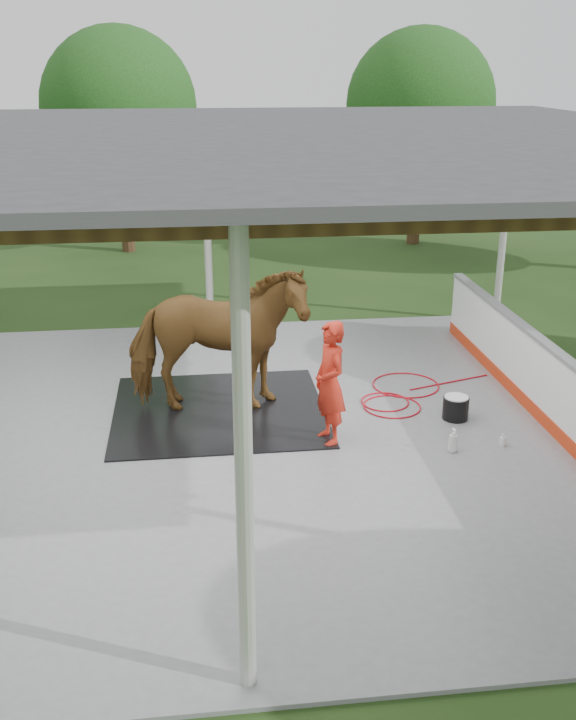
{
  "coord_description": "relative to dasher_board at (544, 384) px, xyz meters",
  "views": [
    {
      "loc": [
        -0.33,
        -10.03,
        4.92
      ],
      "look_at": [
        0.91,
        -0.01,
        1.14
      ],
      "focal_mm": 40.0,
      "sensor_mm": 36.0,
      "label": 1
    }
  ],
  "objects": [
    {
      "name": "tree_belt",
      "position": [
        -4.3,
        0.9,
        3.2
      ],
      "size": [
        28.0,
        28.0,
        5.8
      ],
      "color": "#382314",
      "rests_on": "ground"
    },
    {
      "name": "handler",
      "position": [
        -3.16,
        -0.33,
        0.31
      ],
      "size": [
        0.55,
        0.7,
        1.7
      ],
      "primitive_type": "imported",
      "rotation": [
        0.0,
        0.0,
        -1.33
      ],
      "color": "red",
      "rests_on": "concrete_slab"
    },
    {
      "name": "wash_bucket",
      "position": [
        -1.22,
        0.16,
        -0.37
      ],
      "size": [
        0.37,
        0.37,
        0.35
      ],
      "color": "black",
      "rests_on": "concrete_slab"
    },
    {
      "name": "soap_bottle_b",
      "position": [
        -0.86,
        -0.75,
        -0.45
      ],
      "size": [
        0.11,
        0.11,
        0.18
      ],
      "primitive_type": "imported",
      "rotation": [
        0.0,
        0.0,
        -0.8
      ],
      "color": "#338CD8",
      "rests_on": "concrete_slab"
    },
    {
      "name": "concrete_slab",
      "position": [
        -4.6,
        0.0,
        -0.57
      ],
      "size": [
        12.0,
        10.0,
        0.05
      ],
      "primitive_type": "cube",
      "color": "slate",
      "rests_on": "ground"
    },
    {
      "name": "dasher_board",
      "position": [
        0.0,
        0.0,
        0.0
      ],
      "size": [
        0.16,
        8.0,
        1.15
      ],
      "color": "red",
      "rests_on": "concrete_slab"
    },
    {
      "name": "hose_coil",
      "position": [
        -1.83,
        1.09,
        -0.53
      ],
      "size": [
        2.3,
        1.77,
        0.02
      ],
      "color": "#B00C18",
      "rests_on": "concrete_slab"
    },
    {
      "name": "rubber_mat",
      "position": [
        -4.6,
        0.85,
        -0.53
      ],
      "size": [
        3.09,
        2.9,
        0.02
      ],
      "primitive_type": "cube",
      "color": "black",
      "rests_on": "concrete_slab"
    },
    {
      "name": "soap_bottle_a",
      "position": [
        -1.59,
        -0.85,
        -0.38
      ],
      "size": [
        0.13,
        0.13,
        0.33
      ],
      "primitive_type": "imported",
      "rotation": [
        0.0,
        0.0,
        0.04
      ],
      "color": "silver",
      "rests_on": "concrete_slab"
    },
    {
      "name": "horse",
      "position": [
        -4.6,
        0.85,
        0.57
      ],
      "size": [
        2.6,
        1.24,
        2.17
      ],
      "primitive_type": "imported",
      "rotation": [
        0.0,
        0.0,
        1.54
      ],
      "color": "brown",
      "rests_on": "rubber_mat"
    },
    {
      "name": "ground",
      "position": [
        -4.6,
        0.0,
        -0.59
      ],
      "size": [
        100.0,
        100.0,
        0.0
      ],
      "primitive_type": "plane",
      "color": "#1E3814"
    },
    {
      "name": "pavilion_structure",
      "position": [
        -4.6,
        -0.0,
        3.37
      ],
      "size": [
        12.6,
        10.6,
        4.05
      ],
      "color": "beige",
      "rests_on": "ground"
    }
  ]
}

